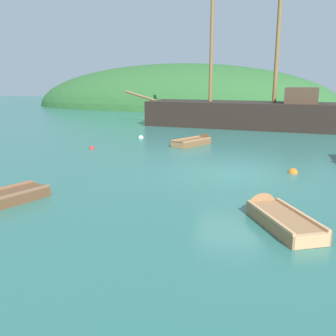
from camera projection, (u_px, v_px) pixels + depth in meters
ground_plane at (231, 174)px, 14.34m from camera, size 120.00×120.00×0.00m
shore_hill at (181, 107)px, 50.01m from camera, size 40.24×19.35×11.16m
sailing_ship at (245, 118)px, 28.38m from camera, size 17.34×5.83×13.41m
rowboat_outer_left at (275, 217)px, 9.52m from camera, size 2.14×3.05×0.88m
rowboat_center at (197, 142)px, 20.90m from camera, size 2.25×3.02×0.86m
buoy_orange at (293, 173)px, 14.50m from camera, size 0.36×0.36×0.36m
buoy_white at (141, 138)px, 23.17m from camera, size 0.32×0.32×0.32m
buoy_red at (92, 148)px, 19.65m from camera, size 0.28×0.28×0.28m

